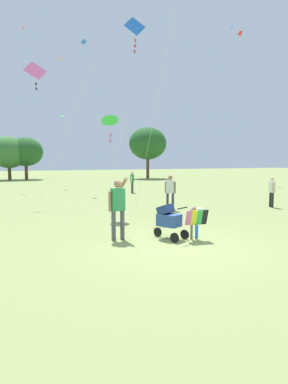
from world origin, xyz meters
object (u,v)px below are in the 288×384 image
person_couple_left (132,180)px  person_adult_flyer (118,204)px  child_with_butterfly_kite (195,220)px  kite_adult_black (110,121)px  kite_green_novelty (37,75)px  person_sitting_far (170,190)px  cooler_box (197,213)px  stroller (168,218)px  kite_orange_delta (136,35)px  person_kid_running (272,189)px

person_couple_left → person_adult_flyer: bearing=-110.4°
child_with_butterfly_kite → kite_adult_black: size_ratio=0.23×
kite_green_novelty → person_sitting_far: size_ratio=4.55×
kite_adult_black → cooler_box: kite_adult_black is taller
person_sitting_far → person_adult_flyer: bearing=-130.4°
child_with_butterfly_kite → stroller: bearing=150.8°
person_adult_flyer → kite_adult_black: size_ratio=0.44×
person_adult_flyer → stroller: bearing=-15.7°
stroller → kite_orange_delta: bearing=81.4°
kite_adult_black → person_kid_running: bearing=-2.9°
person_adult_flyer → person_couple_left: 13.10m
kite_green_novelty → person_sitting_far: 8.98m
child_with_butterfly_kite → person_kid_running: person_kid_running is taller
person_kid_running → cooler_box: bearing=-167.6°
kite_adult_black → cooler_box: bearing=-24.1°
kite_orange_delta → kite_green_novelty: bearing=132.0°
stroller → kite_green_novelty: size_ratio=0.15×
child_with_butterfly_kite → kite_orange_delta: bearing=89.1°
person_adult_flyer → person_kid_running: (8.75, 3.50, -0.19)m
person_kid_running → cooler_box: person_kid_running is taller
person_couple_left → person_kid_running: (4.17, -8.78, -0.01)m
person_couple_left → person_kid_running: 9.72m
stroller → kite_adult_black: 5.42m
person_sitting_far → stroller: bearing=-115.8°
person_couple_left → kite_orange_delta: bearing=-107.2°
person_kid_running → kite_adult_black: bearing=177.1°
kite_green_novelty → cooler_box: size_ratio=16.29×
child_with_butterfly_kite → cooler_box: 3.80m
stroller → kite_orange_delta: size_ratio=0.13×
kite_orange_delta → person_sitting_far: 6.78m
person_sitting_far → cooler_box: (0.28, -1.95, -0.77)m
child_with_butterfly_kite → kite_orange_delta: (0.09, 5.32, 6.95)m
stroller → person_sitting_far: 5.37m
stroller → person_kid_running: (7.32, 3.90, 0.26)m
child_with_butterfly_kite → kite_green_novelty: bearing=111.4°
stroller → cooler_box: (2.61, 2.87, -0.43)m
kite_green_novelty → person_kid_running: (10.41, -5.33, -5.71)m
stroller → kite_green_novelty: (-3.09, 9.23, 5.97)m
child_with_butterfly_kite → person_adult_flyer: person_adult_flyer is taller
kite_green_novelty → person_couple_left: 9.13m
kite_green_novelty → kite_adult_black: bearing=-63.1°
kite_orange_delta → person_couple_left: (2.40, 7.73, -6.66)m
person_kid_running → cooler_box: size_ratio=3.28×
person_adult_flyer → kite_green_novelty: bearing=100.7°
kite_orange_delta → cooler_box: kite_orange_delta is taller
person_adult_flyer → person_sitting_far: size_ratio=1.14×
child_with_butterfly_kite → person_sitting_far: 5.46m
person_sitting_far → cooler_box: person_sitting_far is taller
kite_orange_delta → person_sitting_far: size_ratio=5.22×
person_adult_flyer → stroller: 1.55m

